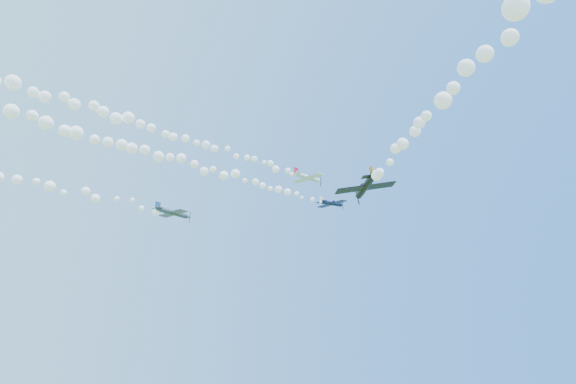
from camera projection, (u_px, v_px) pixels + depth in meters
plane_white at (308, 177)px, 97.71m from camera, size 7.62×8.00×2.27m
smoke_trail_white at (116, 117)px, 73.32m from camera, size 75.05×6.33×3.17m
plane_navy at (332, 203)px, 93.54m from camera, size 6.66×6.90×1.86m
smoke_trail_navy at (164, 157)px, 72.21m from camera, size 66.63×4.89×2.62m
plane_grey at (173, 213)px, 78.48m from camera, size 6.69×7.07×2.26m
plane_black at (365, 187)px, 60.03m from camera, size 7.44×7.04×2.66m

